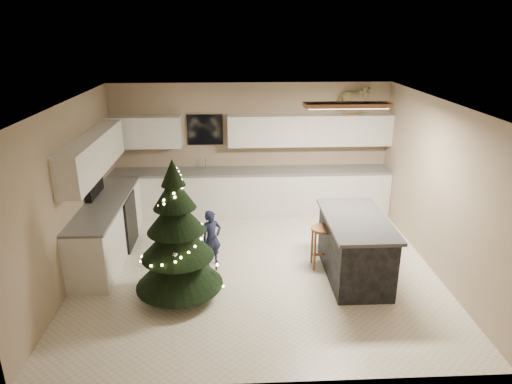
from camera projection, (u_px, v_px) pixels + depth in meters
ground_plane at (257, 267)px, 7.26m from camera, size 5.50×5.50×0.00m
room_shell at (259, 162)px, 6.66m from camera, size 5.52×5.02×2.61m
cabinetry at (204, 189)px, 8.50m from camera, size 5.50×3.20×2.00m
island at (355, 247)px, 6.86m from camera, size 0.90×1.70×0.95m
bar_stool at (322, 237)px, 7.12m from camera, size 0.35×0.35×0.67m
christmas_tree at (177, 243)px, 6.22m from camera, size 1.26×1.22×2.02m
toddler at (212, 238)px, 7.19m from camera, size 0.40×0.36×0.92m
rocking_horse at (354, 99)px, 8.74m from camera, size 0.67×0.39×0.56m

